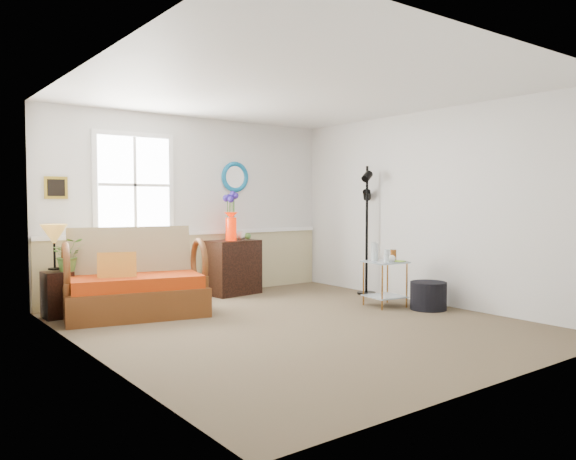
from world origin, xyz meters
TOP-DOWN VIEW (x-y plane):
  - floor at (0.00, 0.00)m, footprint 4.50×5.00m
  - ceiling at (0.00, 0.00)m, footprint 4.50×5.00m
  - walls at (0.00, 0.00)m, footprint 4.51×5.01m
  - wainscot at (0.00, 2.48)m, footprint 4.46×0.02m
  - chair_rail at (0.00, 2.47)m, footprint 4.46×0.04m
  - window at (-0.90, 2.47)m, footprint 1.14×0.06m
  - picture at (-1.92, 2.48)m, footprint 0.28×0.03m
  - mirror at (0.70, 2.48)m, footprint 0.47×0.07m
  - loveseat at (-1.27, 1.55)m, footprint 1.78×1.25m
  - throw_pillow at (-1.51, 1.51)m, footprint 0.45×0.25m
  - lamp_stand at (-2.05, 2.01)m, footprint 0.32×0.32m
  - table_lamp at (-2.06, 2.05)m, footprint 0.38×0.38m
  - potted_plant at (-1.92, 1.98)m, footprint 0.40×0.44m
  - cabinet at (0.49, 2.22)m, footprint 0.80×0.57m
  - flower_vase at (0.47, 2.21)m, footprint 0.23×0.23m
  - side_table at (1.58, 0.18)m, footprint 0.54×0.54m
  - tabletop_items at (1.62, 0.20)m, footprint 0.49×0.49m
  - floor_lamp at (2.07, 1.01)m, footprint 0.33×0.33m
  - ottoman at (1.87, -0.30)m, footprint 0.58×0.58m

SIDE VIEW (x-z plane):
  - floor at x=0.00m, z-range -0.01..0.01m
  - ottoman at x=1.87m, z-range 0.00..0.35m
  - lamp_stand at x=-2.05m, z-range 0.00..0.55m
  - side_table at x=1.58m, z-range 0.00..0.60m
  - cabinet at x=0.49m, z-range 0.00..0.80m
  - wainscot at x=0.00m, z-range 0.00..0.90m
  - loveseat at x=-1.27m, z-range 0.00..1.06m
  - throw_pillow at x=-1.51m, z-range 0.35..0.78m
  - potted_plant at x=-1.92m, z-range 0.55..0.86m
  - tabletop_items at x=1.62m, z-range 0.60..0.85m
  - table_lamp at x=-2.06m, z-range 0.55..1.11m
  - chair_rail at x=0.00m, z-range 0.89..0.95m
  - floor_lamp at x=2.07m, z-range 0.00..1.90m
  - flower_vase at x=0.47m, z-range 0.80..1.50m
  - walls at x=0.00m, z-range 0.00..2.60m
  - picture at x=-1.92m, z-range 1.41..1.69m
  - window at x=-0.90m, z-range 0.88..2.32m
  - mirror at x=0.70m, z-range 1.51..1.99m
  - ceiling at x=0.00m, z-range 2.60..2.60m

